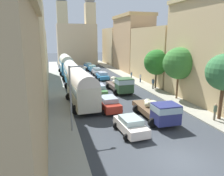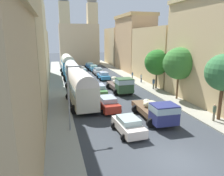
{
  "view_description": "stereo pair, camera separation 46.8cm",
  "coord_description": "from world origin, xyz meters",
  "px_view_note": "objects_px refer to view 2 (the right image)",
  "views": [
    {
      "loc": [
        -7.93,
        -11.09,
        8.08
      ],
      "look_at": [
        0.0,
        16.51,
        1.23
      ],
      "focal_mm": 34.34,
      "sensor_mm": 36.0,
      "label": 1
    },
    {
      "loc": [
        -7.47,
        -11.22,
        8.08
      ],
      "look_at": [
        0.0,
        16.51,
        1.23
      ],
      "focal_mm": 34.34,
      "sensor_mm": 36.0,
      "label": 2
    }
  ],
  "objects_px": {
    "cargo_truck_1": "(121,85)",
    "cargo_truck_0": "(157,110)",
    "pedestrian_1": "(141,78)",
    "streetlamp_near": "(71,93)",
    "car_3": "(90,65)",
    "car_7": "(82,72)",
    "car_4": "(128,125)",
    "parked_bus_2": "(68,64)",
    "car_2": "(93,68)",
    "car_5": "(108,104)",
    "pedestrian_3": "(154,83)",
    "parked_bus_0": "(81,86)",
    "pedestrian_2": "(132,75)",
    "pedestrian_0": "(214,112)",
    "parked_bus_1": "(73,73)",
    "car_6": "(99,90)",
    "car_0": "(104,76)",
    "car_1": "(98,71)"
  },
  "relations": [
    {
      "from": "parked_bus_2",
      "to": "cargo_truck_0",
      "type": "distance_m",
      "value": 31.13
    },
    {
      "from": "pedestrian_3",
      "to": "parked_bus_0",
      "type": "bearing_deg",
      "value": -156.88
    },
    {
      "from": "streetlamp_near",
      "to": "parked_bus_0",
      "type": "bearing_deg",
      "value": 76.36
    },
    {
      "from": "car_1",
      "to": "car_5",
      "type": "bearing_deg",
      "value": -98.74
    },
    {
      "from": "cargo_truck_1",
      "to": "car_3",
      "type": "height_order",
      "value": "cargo_truck_1"
    },
    {
      "from": "parked_bus_1",
      "to": "cargo_truck_1",
      "type": "xyz_separation_m",
      "value": [
        6.3,
        -7.65,
        -0.86
      ]
    },
    {
      "from": "pedestrian_1",
      "to": "streetlamp_near",
      "type": "relative_size",
      "value": 0.29
    },
    {
      "from": "car_7",
      "to": "pedestrian_0",
      "type": "height_order",
      "value": "pedestrian_0"
    },
    {
      "from": "parked_bus_2",
      "to": "car_2",
      "type": "relative_size",
      "value": 2.35
    },
    {
      "from": "parked_bus_1",
      "to": "car_3",
      "type": "relative_size",
      "value": 2.36
    },
    {
      "from": "parked_bus_2",
      "to": "car_5",
      "type": "distance_m",
      "value": 26.2
    },
    {
      "from": "car_5",
      "to": "pedestrian_3",
      "type": "distance_m",
      "value": 12.04
    },
    {
      "from": "pedestrian_1",
      "to": "pedestrian_3",
      "type": "relative_size",
      "value": 0.95
    },
    {
      "from": "parked_bus_2",
      "to": "streetlamp_near",
      "type": "relative_size",
      "value": 1.52
    },
    {
      "from": "car_4",
      "to": "streetlamp_near",
      "type": "bearing_deg",
      "value": 160.34
    },
    {
      "from": "car_5",
      "to": "pedestrian_3",
      "type": "bearing_deg",
      "value": 39.48
    },
    {
      "from": "cargo_truck_0",
      "to": "car_2",
      "type": "xyz_separation_m",
      "value": [
        -0.22,
        33.14,
        -0.39
      ]
    },
    {
      "from": "car_2",
      "to": "pedestrian_0",
      "type": "relative_size",
      "value": 2.04
    },
    {
      "from": "parked_bus_2",
      "to": "pedestrian_2",
      "type": "distance_m",
      "value": 15.43
    },
    {
      "from": "parked_bus_0",
      "to": "cargo_truck_1",
      "type": "xyz_separation_m",
      "value": [
        6.4,
        4.51,
        -1.11
      ]
    },
    {
      "from": "car_1",
      "to": "cargo_truck_0",
      "type": "bearing_deg",
      "value": -89.54
    },
    {
      "from": "parked_bus_0",
      "to": "car_5",
      "type": "xyz_separation_m",
      "value": [
        2.6,
        -2.58,
        -1.56
      ]
    },
    {
      "from": "parked_bus_2",
      "to": "pedestrian_2",
      "type": "bearing_deg",
      "value": -41.85
    },
    {
      "from": "car_3",
      "to": "car_4",
      "type": "height_order",
      "value": "car_3"
    },
    {
      "from": "car_3",
      "to": "car_5",
      "type": "xyz_separation_m",
      "value": [
        -3.57,
        -34.23,
        0.06
      ]
    },
    {
      "from": "pedestrian_1",
      "to": "streetlamp_near",
      "type": "distance_m",
      "value": 22.21
    },
    {
      "from": "car_3",
      "to": "pedestrian_0",
      "type": "xyz_separation_m",
      "value": [
        5.54,
        -40.19,
        0.32
      ]
    },
    {
      "from": "parked_bus_2",
      "to": "car_2",
      "type": "height_order",
      "value": "parked_bus_2"
    },
    {
      "from": "car_4",
      "to": "pedestrian_2",
      "type": "distance_m",
      "value": 23.52
    },
    {
      "from": "pedestrian_3",
      "to": "car_0",
      "type": "bearing_deg",
      "value": 119.61
    },
    {
      "from": "car_2",
      "to": "pedestrian_3",
      "type": "relative_size",
      "value": 2.09
    },
    {
      "from": "pedestrian_3",
      "to": "streetlamp_near",
      "type": "bearing_deg",
      "value": -138.21
    },
    {
      "from": "cargo_truck_0",
      "to": "car_4",
      "type": "bearing_deg",
      "value": -153.49
    },
    {
      "from": "car_4",
      "to": "parked_bus_0",
      "type": "bearing_deg",
      "value": 108.3
    },
    {
      "from": "streetlamp_near",
      "to": "parked_bus_2",
      "type": "bearing_deg",
      "value": 86.9
    },
    {
      "from": "pedestrian_0",
      "to": "streetlamp_near",
      "type": "xyz_separation_m",
      "value": [
        -13.43,
        1.44,
        2.42
      ]
    },
    {
      "from": "cargo_truck_0",
      "to": "pedestrian_2",
      "type": "height_order",
      "value": "cargo_truck_0"
    },
    {
      "from": "car_4",
      "to": "pedestrian_2",
      "type": "height_order",
      "value": "pedestrian_2"
    },
    {
      "from": "car_7",
      "to": "pedestrian_3",
      "type": "xyz_separation_m",
      "value": [
        9.1,
        -15.66,
        0.25
      ]
    },
    {
      "from": "cargo_truck_1",
      "to": "car_4",
      "type": "height_order",
      "value": "cargo_truck_1"
    },
    {
      "from": "car_6",
      "to": "car_7",
      "type": "relative_size",
      "value": 1.12
    },
    {
      "from": "car_4",
      "to": "pedestrian_1",
      "type": "height_order",
      "value": "pedestrian_1"
    },
    {
      "from": "parked_bus_0",
      "to": "streetlamp_near",
      "type": "relative_size",
      "value": 1.5
    },
    {
      "from": "car_5",
      "to": "car_0",
      "type": "bearing_deg",
      "value": 78.61
    },
    {
      "from": "car_5",
      "to": "car_7",
      "type": "distance_m",
      "value": 23.32
    },
    {
      "from": "parked_bus_0",
      "to": "cargo_truck_0",
      "type": "bearing_deg",
      "value": -47.53
    },
    {
      "from": "parked_bus_0",
      "to": "car_2",
      "type": "height_order",
      "value": "parked_bus_0"
    },
    {
      "from": "cargo_truck_1",
      "to": "cargo_truck_0",
      "type": "bearing_deg",
      "value": -90.05
    },
    {
      "from": "cargo_truck_0",
      "to": "car_7",
      "type": "distance_m",
      "value": 27.97
    },
    {
      "from": "car_6",
      "to": "streetlamp_near",
      "type": "bearing_deg",
      "value": -113.15
    }
  ]
}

